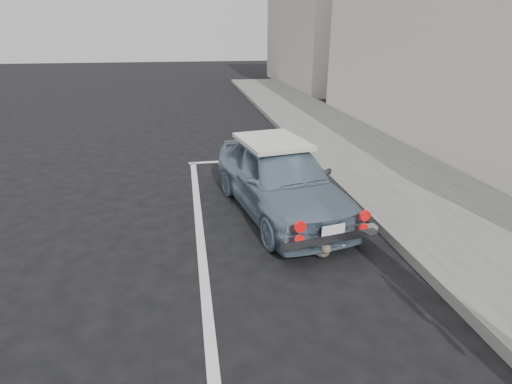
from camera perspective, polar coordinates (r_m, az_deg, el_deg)
The scene contains 7 objects.
ground at distance 3.93m, azimuth 8.81°, elevation -25.22°, with size 80.00×80.00×0.00m, color black.
sidewalk at distance 6.75m, azimuth 29.91°, elevation -5.57°, with size 2.80×40.00×0.15m, color #62625E.
building_far at distance 23.69m, azimuth 8.91°, elevation 24.57°, with size 3.50×10.00×8.00m, color #B7AFA6.
pline_front at distance 9.55m, azimuth -0.54°, elevation 4.61°, with size 3.00×0.12×0.01m, color silver.
pline_side at distance 6.19m, azimuth -8.04°, elevation -5.73°, with size 0.12×7.00×0.01m, color silver.
retro_coupe at distance 6.62m, azimuth 3.42°, elevation 2.07°, with size 2.01×3.74×1.21m.
cat at distance 5.55m, azimuth 9.26°, elevation -7.82°, with size 0.28×0.53×0.28m.
Camera 1 is at (-0.99, -2.49, 2.87)m, focal length 28.00 mm.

